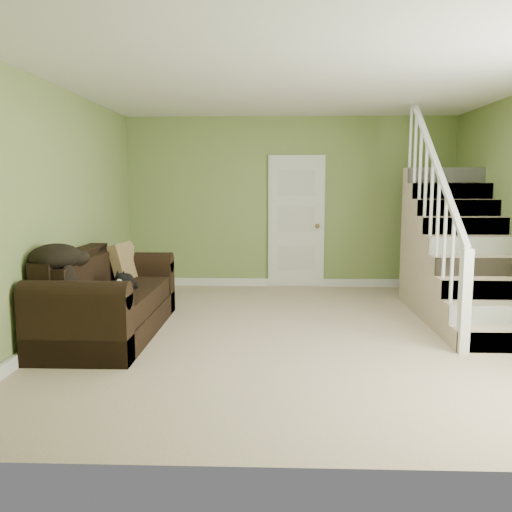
# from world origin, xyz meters

# --- Properties ---
(floor) EXTENTS (5.00, 5.50, 0.01)m
(floor) POSITION_xyz_m (0.00, 0.00, 0.00)
(floor) COLOR tan
(floor) RESTS_ON ground
(ceiling) EXTENTS (5.00, 5.50, 0.01)m
(ceiling) POSITION_xyz_m (0.00, 0.00, 2.60)
(ceiling) COLOR white
(ceiling) RESTS_ON wall_back
(wall_back) EXTENTS (5.00, 0.04, 2.60)m
(wall_back) POSITION_xyz_m (0.00, 2.75, 1.30)
(wall_back) COLOR #7C934F
(wall_back) RESTS_ON floor
(wall_front) EXTENTS (5.00, 0.04, 2.60)m
(wall_front) POSITION_xyz_m (0.00, -2.75, 1.30)
(wall_front) COLOR #7C934F
(wall_front) RESTS_ON floor
(wall_left) EXTENTS (0.04, 5.50, 2.60)m
(wall_left) POSITION_xyz_m (-2.50, 0.00, 1.30)
(wall_left) COLOR #7C934F
(wall_left) RESTS_ON floor
(baseboard_back) EXTENTS (5.00, 0.04, 0.12)m
(baseboard_back) POSITION_xyz_m (0.00, 2.72, 0.06)
(baseboard_back) COLOR white
(baseboard_back) RESTS_ON floor
(baseboard_left) EXTENTS (0.04, 5.50, 0.12)m
(baseboard_left) POSITION_xyz_m (-2.47, 0.00, 0.06)
(baseboard_left) COLOR white
(baseboard_left) RESTS_ON floor
(door) EXTENTS (0.86, 0.12, 2.02)m
(door) POSITION_xyz_m (0.10, 2.71, 1.01)
(door) COLOR white
(door) RESTS_ON floor
(staircase) EXTENTS (1.00, 2.51, 2.82)m
(staircase) POSITION_xyz_m (1.99, 0.97, 0.64)
(staircase) COLOR tan
(staircase) RESTS_ON floor
(sofa) EXTENTS (0.96, 2.23, 0.88)m
(sofa) POSITION_xyz_m (-2.02, -0.06, 0.34)
(sofa) COLOR black
(sofa) RESTS_ON floor
(side_table) EXTENTS (0.55, 0.55, 0.84)m
(side_table) POSITION_xyz_m (-2.14, 1.22, 0.31)
(side_table) COLOR black
(side_table) RESTS_ON floor
(cat) EXTENTS (0.22, 0.47, 0.23)m
(cat) POSITION_xyz_m (-1.82, -0.02, 0.56)
(cat) COLOR black
(cat) RESTS_ON sofa
(banana) EXTENTS (0.13, 0.19, 0.05)m
(banana) POSITION_xyz_m (-1.78, -0.52, 0.50)
(banana) COLOR yellow
(banana) RESTS_ON sofa
(throw_pillow) EXTENTS (0.28, 0.48, 0.47)m
(throw_pillow) POSITION_xyz_m (-2.02, 0.67, 0.67)
(throw_pillow) COLOR #4D351F
(throw_pillow) RESTS_ON sofa
(throw_blanket) EXTENTS (0.60, 0.69, 0.24)m
(throw_blanket) POSITION_xyz_m (-2.30, -0.64, 0.91)
(throw_blanket) COLOR black
(throw_blanket) RESTS_ON sofa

